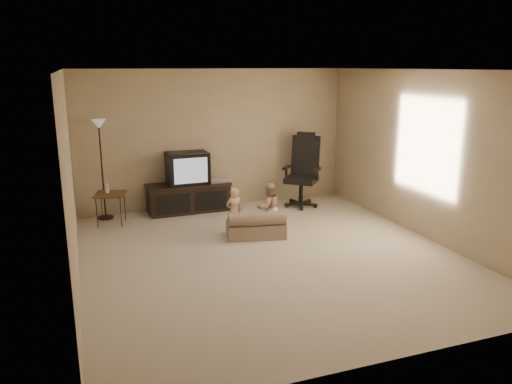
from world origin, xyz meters
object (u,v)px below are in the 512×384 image
Objects in this scene: child_sofa at (256,226)px; office_chair at (303,180)px; toddler_left at (234,211)px; side_table at (110,194)px; floor_lamp at (100,147)px; tv_stand at (189,187)px; toddler_right at (269,208)px.

office_chair is at bearing 55.71° from child_sofa.
child_sofa is 0.42m from toddler_left.
office_chair is 3.45m from side_table.
side_table is at bearing -139.94° from office_chair.
toddler_left is at bearing -33.62° from side_table.
side_table is 0.82m from floor_lamp.
child_sofa is (0.66, -1.74, -0.27)m from tv_stand.
office_chair is at bearing -139.56° from toddler_right.
floor_lamp reaches higher than tv_stand.
tv_stand reaches higher than toddler_right.
floor_lamp reaches higher than child_sofa.
tv_stand is 2.10m from office_chair.
office_chair reaches higher than toddler_left.
toddler_left is at bearing -105.50° from office_chair.
floor_lamp reaches higher than side_table.
office_chair is 1.43× the size of child_sofa.
child_sofa is at bearing 27.36° from toddler_right.
toddler_right is at bearing -28.41° from side_table.
child_sofa is (-1.42, -1.39, -0.31)m from office_chair.
tv_stand is 2.12× the size of side_table.
office_chair reaches higher than tv_stand.
floor_lamp is (-1.45, 0.06, 0.79)m from tv_stand.
toddler_left is at bearing -76.81° from tv_stand.
floor_lamp is (-3.52, 0.40, 0.75)m from office_chair.
toddler_left is at bearing -40.02° from floor_lamp.
floor_lamp is at bearing 101.23° from side_table.
child_sofa is at bearing -94.96° from office_chair.
office_chair is at bearing -6.53° from floor_lamp.
floor_lamp is 2.55m from toddler_left.
toddler_right is (0.27, 0.18, 0.22)m from child_sofa.
office_chair is at bearing -0.57° from side_table.
office_chair is 2.01m from child_sofa.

